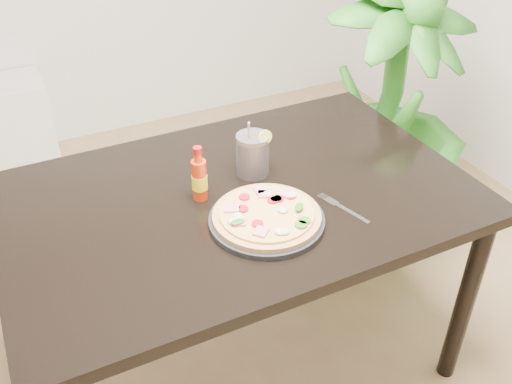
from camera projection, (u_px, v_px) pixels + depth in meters
name	position (u px, v px, depth m)	size (l,w,h in m)	color
dining_table	(239.00, 215.00, 1.76)	(1.40, 0.90, 0.75)	black
plate	(267.00, 220.00, 1.59)	(0.33, 0.33, 0.02)	black
pizza	(267.00, 215.00, 1.58)	(0.30, 0.30, 0.03)	tan
hot_sauce_bottle	(199.00, 179.00, 1.66)	(0.05, 0.05, 0.17)	red
cola_cup	(253.00, 155.00, 1.77)	(0.11, 0.10, 0.19)	black
fork	(342.00, 208.00, 1.65)	(0.07, 0.19, 0.00)	silver
houseplant	(386.00, 112.00, 2.41)	(0.71, 0.71, 1.26)	#2D7D21
plant_pot	(372.00, 210.00, 2.71)	(0.28, 0.28, 0.22)	brown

